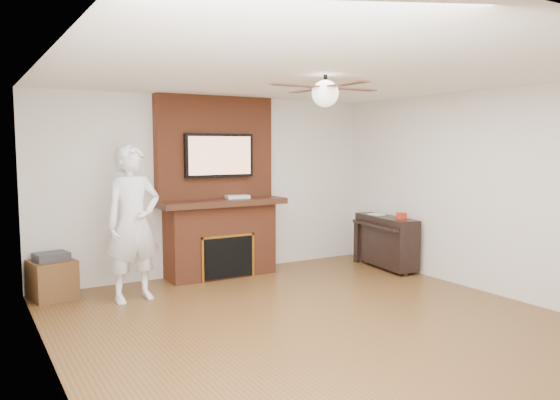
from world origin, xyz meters
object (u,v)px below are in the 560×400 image
piano (386,240)px  fireplace (219,205)px  person (133,223)px  side_table (52,277)px

piano → fireplace: bearing=166.6°
person → piano: bearing=-12.2°
person → piano: 3.73m
person → side_table: size_ratio=3.26×
fireplace → side_table: (-2.20, -0.07, -0.74)m
fireplace → piano: (2.31, -0.85, -0.58)m
fireplace → person: fireplace is taller
person → piano: size_ratio=1.51×
fireplace → person: (-1.38, -0.65, -0.08)m
side_table → piano: bearing=-20.9°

